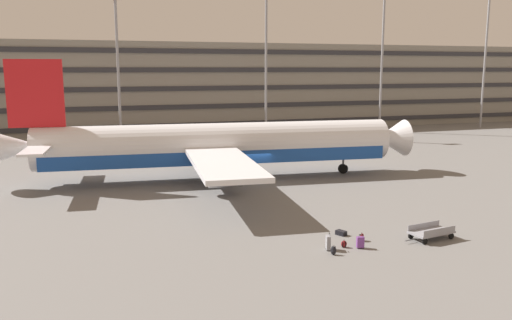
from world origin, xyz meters
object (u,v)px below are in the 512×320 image
object	(u,v)px
suitcase_laid_flat	(328,242)
suitcase_red	(341,233)
suitcase_large	(360,242)
backpack_purple	(333,251)
airliner	(214,146)
backpack_black	(362,237)
baggage_cart	(431,232)
backpack_scuffed	(344,244)

from	to	relation	value
suitcase_laid_flat	suitcase_red	bearing A→B (deg)	48.06
suitcase_large	backpack_purple	bearing A→B (deg)	-165.29
airliner	backpack_black	distance (m)	20.03
backpack_black	suitcase_red	bearing A→B (deg)	114.98
baggage_cart	backpack_purple	bearing A→B (deg)	-174.61
backpack_scuffed	baggage_cart	bearing A→B (deg)	-2.88
backpack_purple	baggage_cart	size ratio (longest dim) A/B	0.16
suitcase_red	backpack_black	size ratio (longest dim) A/B	1.44
airliner	suitcase_laid_flat	distance (m)	20.38
airliner	baggage_cart	size ratio (longest dim) A/B	11.18
suitcase_large	backpack_black	world-z (taller)	suitcase_large
backpack_scuffed	suitcase_large	bearing A→B (deg)	-27.10
suitcase_large	baggage_cart	distance (m)	4.77
suitcase_red	backpack_purple	distance (m)	3.55
suitcase_laid_flat	backpack_black	world-z (taller)	suitcase_laid_flat
airliner	backpack_black	size ratio (longest dim) A/B	74.21
suitcase_large	backpack_scuffed	bearing A→B (deg)	152.90
airliner	backpack_scuffed	xyz separation A→B (m)	(2.51, -20.06, -2.88)
suitcase_large	backpack_purple	xyz separation A→B (m)	(-1.90, -0.50, -0.12)
backpack_black	baggage_cart	xyz separation A→B (m)	(4.04, -0.93, 0.21)
suitcase_laid_flat	suitcase_large	xyz separation A→B (m)	(1.83, -0.32, -0.08)
suitcase_large	backpack_black	bearing A→B (deg)	55.71
suitcase_laid_flat	backpack_scuffed	xyz separation A→B (m)	(1.03, 0.09, -0.24)
suitcase_laid_flat	backpack_black	size ratio (longest dim) A/B	1.92
suitcase_laid_flat	baggage_cart	xyz separation A→B (m)	(6.59, -0.19, -0.01)
airliner	baggage_cart	world-z (taller)	airliner
airliner	backpack_purple	xyz separation A→B (m)	(1.41, -20.97, -2.84)
backpack_black	backpack_purple	world-z (taller)	backpack_purple
airliner	backpack_black	xyz separation A→B (m)	(4.04, -19.41, -2.86)
suitcase_red	backpack_scuffed	size ratio (longest dim) A/B	1.60
baggage_cart	suitcase_laid_flat	bearing A→B (deg)	178.38
baggage_cart	backpack_scuffed	bearing A→B (deg)	177.12
airliner	suitcase_large	distance (m)	20.91
suitcase_laid_flat	backpack_purple	bearing A→B (deg)	-95.38
suitcase_large	backpack_black	size ratio (longest dim) A/B	1.63
suitcase_large	suitcase_laid_flat	bearing A→B (deg)	170.21
suitcase_red	suitcase_large	world-z (taller)	suitcase_large
suitcase_red	backpack_purple	bearing A→B (deg)	-124.03
airliner	suitcase_red	bearing A→B (deg)	-79.34
suitcase_laid_flat	backpack_purple	size ratio (longest dim) A/B	1.80
airliner	suitcase_red	size ratio (longest dim) A/B	51.54
backpack_black	airliner	bearing A→B (deg)	101.75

